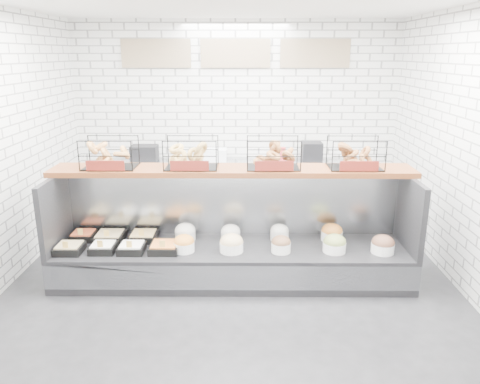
{
  "coord_description": "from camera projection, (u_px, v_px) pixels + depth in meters",
  "views": [
    {
      "loc": [
        0.13,
        -4.62,
        2.51
      ],
      "look_at": [
        0.09,
        0.45,
        0.99
      ],
      "focal_mm": 35.0,
      "sensor_mm": 36.0,
      "label": 1
    }
  ],
  "objects": [
    {
      "name": "display_case",
      "position": [
        231.0,
        250.0,
        5.38
      ],
      "size": [
        4.0,
        0.9,
        1.2
      ],
      "color": "black",
      "rests_on": "ground"
    },
    {
      "name": "ground",
      "position": [
        232.0,
        290.0,
        5.15
      ],
      "size": [
        5.5,
        5.5,
        0.0
      ],
      "primitive_type": "plane",
      "color": "black",
      "rests_on": "ground"
    },
    {
      "name": "bagel_shelf",
      "position": [
        232.0,
        158.0,
        5.25
      ],
      "size": [
        4.1,
        0.5,
        0.4
      ],
      "color": "#512511",
      "rests_on": "display_case"
    },
    {
      "name": "room_shell",
      "position": [
        232.0,
        95.0,
        5.14
      ],
      "size": [
        5.02,
        5.51,
        3.01
      ],
      "color": "silver",
      "rests_on": "ground"
    },
    {
      "name": "prep_counter",
      "position": [
        235.0,
        188.0,
        7.34
      ],
      "size": [
        4.0,
        0.6,
        1.2
      ],
      "color": "#93969B",
      "rests_on": "ground"
    }
  ]
}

